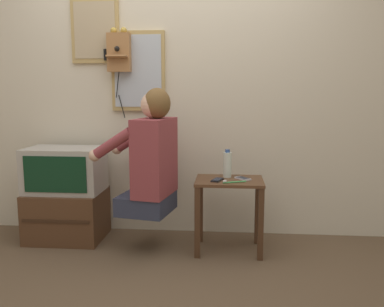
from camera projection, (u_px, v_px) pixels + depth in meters
name	position (u px, v px, depth m)	size (l,w,h in m)	color
ground_plane	(150.00, 291.00, 2.47)	(14.00, 14.00, 0.00)	brown
wall_back	(173.00, 82.00, 3.37)	(6.80, 0.05, 2.55)	beige
side_table	(229.00, 197.00, 3.04)	(0.50, 0.38, 0.55)	#51331E
person	(151.00, 157.00, 2.99)	(0.61, 0.52, 0.93)	#2D3347
tv_stand	(67.00, 215.00, 3.33)	(0.59, 0.47, 0.40)	#51331E
television	(65.00, 170.00, 3.26)	(0.60, 0.38, 0.36)	#ADA89E
wall_phone_antique	(119.00, 52.00, 3.29)	(0.23, 0.19, 0.73)	#9E6B3D
framed_picture	(95.00, 30.00, 3.33)	(0.40, 0.03, 0.53)	tan
wall_mirror	(138.00, 71.00, 3.34)	(0.44, 0.03, 0.65)	tan
cell_phone_held	(217.00, 180.00, 2.98)	(0.10, 0.14, 0.01)	black
cell_phone_spare	(243.00, 178.00, 3.03)	(0.13, 0.13, 0.01)	silver
water_bottle	(227.00, 164.00, 3.09)	(0.06, 0.06, 0.21)	silver
toothbrush	(233.00, 182.00, 2.91)	(0.17, 0.08, 0.02)	#4CBF66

